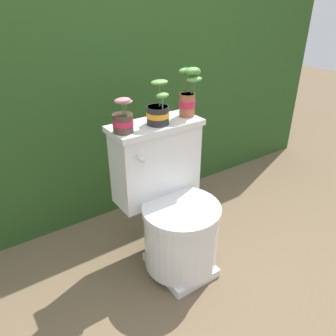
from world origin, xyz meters
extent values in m
plane|color=brown|center=(0.00, 0.00, 0.00)|extent=(12.00, 12.00, 0.00)
cube|color=#284C1E|center=(0.00, 1.08, 0.81)|extent=(3.82, 0.70, 1.63)
cube|color=silver|center=(0.00, -0.01, 0.02)|extent=(0.29, 0.36, 0.05)
cylinder|color=silver|center=(0.00, -0.01, 0.22)|extent=(0.40, 0.40, 0.34)
cylinder|color=silver|center=(0.00, -0.01, 0.40)|extent=(0.41, 0.41, 0.04)
cube|color=silver|center=(0.00, 0.23, 0.57)|extent=(0.47, 0.20, 0.41)
cube|color=silver|center=(0.00, 0.23, 0.79)|extent=(0.49, 0.22, 0.03)
cylinder|color=silver|center=(-0.17, 0.11, 0.70)|extent=(0.02, 0.05, 0.02)
cylinder|color=#47382D|center=(-0.20, 0.21, 0.85)|extent=(0.10, 0.10, 0.09)
cylinder|color=#D1234C|center=(-0.20, 0.21, 0.86)|extent=(0.10, 0.10, 0.03)
cylinder|color=#332319|center=(-0.20, 0.21, 0.89)|extent=(0.09, 0.09, 0.01)
cylinder|color=#4C753D|center=(-0.18, 0.20, 0.93)|extent=(0.01, 0.01, 0.05)
ellipsoid|color=#B26B75|center=(-0.18, 0.20, 0.96)|extent=(0.07, 0.05, 0.02)
cylinder|color=#4C753D|center=(-0.20, 0.20, 0.93)|extent=(0.01, 0.01, 0.06)
ellipsoid|color=#B26B75|center=(-0.20, 0.20, 0.97)|extent=(0.08, 0.06, 0.03)
cylinder|color=#262628|center=(0.00, 0.21, 0.86)|extent=(0.11, 0.11, 0.09)
cylinder|color=orange|center=(0.00, 0.21, 0.86)|extent=(0.12, 0.12, 0.03)
cylinder|color=#332319|center=(0.00, 0.21, 0.90)|extent=(0.10, 0.10, 0.01)
cylinder|color=#4C753D|center=(0.01, 0.21, 0.96)|extent=(0.01, 0.01, 0.11)
ellipsoid|color=#569342|center=(0.01, 0.21, 1.02)|extent=(0.09, 0.06, 0.02)
cylinder|color=#4C753D|center=(0.00, 0.16, 0.93)|extent=(0.01, 0.01, 0.06)
ellipsoid|color=#569342|center=(0.00, 0.16, 0.97)|extent=(0.07, 0.05, 0.03)
cylinder|color=#9E5638|center=(0.20, 0.22, 0.87)|extent=(0.08, 0.08, 0.12)
cylinder|color=#D1234C|center=(0.20, 0.22, 0.88)|extent=(0.09, 0.09, 0.04)
cylinder|color=#332319|center=(0.20, 0.22, 0.93)|extent=(0.08, 0.08, 0.01)
cylinder|color=#4C753D|center=(0.23, 0.21, 0.96)|extent=(0.01, 0.01, 0.07)
ellipsoid|color=#569342|center=(0.23, 0.21, 1.01)|extent=(0.09, 0.07, 0.03)
cylinder|color=#4C753D|center=(0.20, 0.25, 0.98)|extent=(0.01, 0.01, 0.11)
ellipsoid|color=#569342|center=(0.20, 0.25, 1.05)|extent=(0.08, 0.06, 0.03)
cylinder|color=#4C753D|center=(0.23, 0.23, 0.98)|extent=(0.01, 0.01, 0.10)
ellipsoid|color=#569342|center=(0.23, 0.23, 1.04)|extent=(0.09, 0.06, 0.04)
cylinder|color=#4C753D|center=(0.22, 0.21, 0.98)|extent=(0.01, 0.01, 0.11)
ellipsoid|color=#569342|center=(0.22, 0.21, 1.05)|extent=(0.09, 0.06, 0.04)
camera|label=1|loc=(-0.85, -1.12, 1.39)|focal=35.00mm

